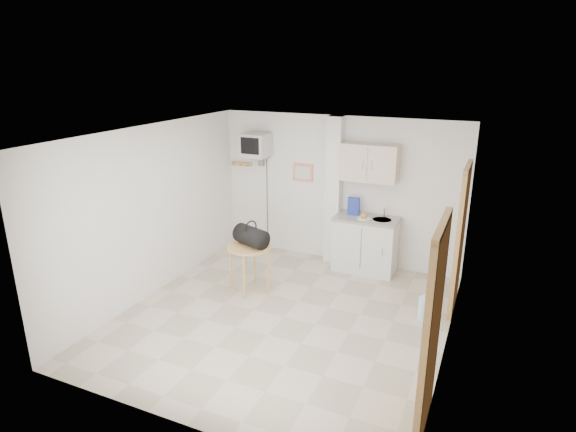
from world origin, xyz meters
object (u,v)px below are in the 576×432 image
at_px(crt_television, 256,146).
at_px(water_bottle, 423,309).
at_px(round_table, 249,251).
at_px(duffel_bag, 251,236).

relative_size(crt_television, water_bottle, 5.65).
height_order(crt_television, round_table, crt_television).
xyz_separation_m(duffel_bag, water_bottle, (2.53, 0.11, -0.69)).
distance_m(crt_television, duffel_bag, 1.91).
relative_size(crt_television, round_table, 3.00).
distance_m(round_table, water_bottle, 2.60).
height_order(round_table, water_bottle, round_table).
bearing_deg(duffel_bag, water_bottle, 23.73).
bearing_deg(crt_television, duffel_bag, -65.57).
distance_m(crt_television, round_table, 2.07).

